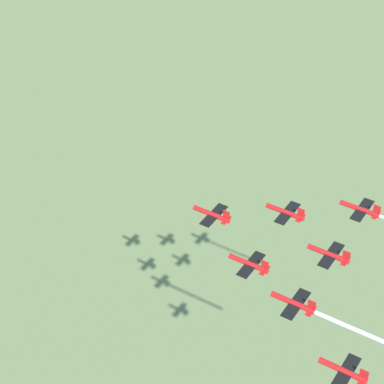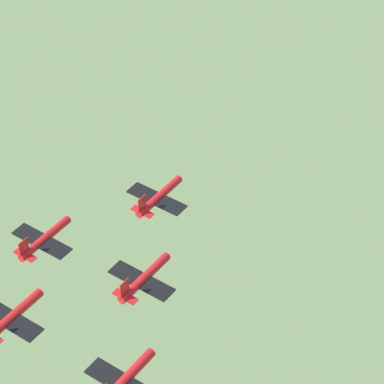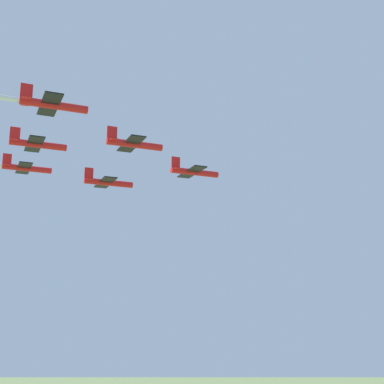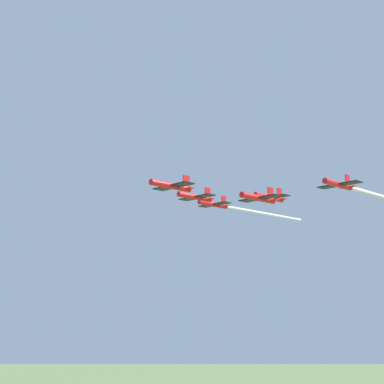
% 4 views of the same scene
% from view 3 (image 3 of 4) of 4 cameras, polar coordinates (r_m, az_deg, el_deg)
% --- Properties ---
extents(jet_0, '(9.90, 10.39, 3.47)m').
position_cam_3_polar(jet_0, '(110.25, 0.10, 2.16)').
color(jet_0, red).
extents(jet_1, '(9.90, 10.39, 3.47)m').
position_cam_3_polar(jet_1, '(113.59, -9.09, 1.02)').
color(jet_1, red).
extents(jet_2, '(9.90, 10.39, 3.47)m').
position_cam_3_polar(jet_2, '(97.14, -6.36, 5.13)').
color(jet_2, red).
extents(jet_3, '(9.90, 10.39, 3.47)m').
position_cam_3_polar(jet_3, '(120.99, -17.37, 2.45)').
color(jet_3, red).
extents(jet_4, '(9.90, 10.39, 3.47)m').
position_cam_3_polar(jet_4, '(103.19, -16.31, 4.93)').
color(jet_4, red).
extents(jet_5, '(9.90, 10.39, 3.47)m').
position_cam_3_polar(jet_5, '(86.06, -14.75, 9.01)').
color(jet_5, red).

